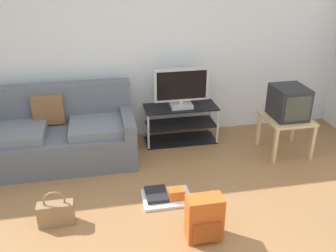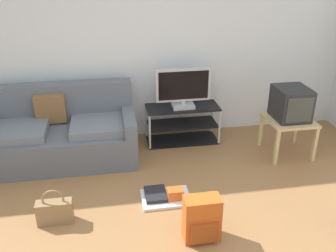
{
  "view_description": "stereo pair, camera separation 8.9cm",
  "coord_description": "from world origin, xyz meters",
  "px_view_note": "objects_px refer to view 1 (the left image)",
  "views": [
    {
      "loc": [
        -0.34,
        -2.3,
        2.33
      ],
      "look_at": [
        0.35,
        1.19,
        0.67
      ],
      "focal_mm": 39.93,
      "sensor_mm": 36.0,
      "label": 1
    },
    {
      "loc": [
        -0.25,
        -2.32,
        2.33
      ],
      "look_at": [
        0.35,
        1.19,
        0.67
      ],
      "focal_mm": 39.93,
      "sensor_mm": 36.0,
      "label": 2
    }
  ],
  "objects_px": {
    "couch": "(59,135)",
    "side_table": "(287,123)",
    "tv_stand": "(180,124)",
    "backpack": "(204,218)",
    "handbag": "(56,213)",
    "crt_tv": "(289,102)",
    "floor_tray": "(166,196)",
    "flat_tv": "(181,89)"
  },
  "relations": [
    {
      "from": "backpack",
      "to": "floor_tray",
      "type": "distance_m",
      "value": 0.68
    },
    {
      "from": "side_table",
      "to": "crt_tv",
      "type": "height_order",
      "value": "crt_tv"
    },
    {
      "from": "handbag",
      "to": "floor_tray",
      "type": "relative_size",
      "value": 0.72
    },
    {
      "from": "tv_stand",
      "to": "backpack",
      "type": "relative_size",
      "value": 2.24
    },
    {
      "from": "side_table",
      "to": "backpack",
      "type": "xyz_separation_m",
      "value": [
        -1.44,
        -1.35,
        -0.19
      ]
    },
    {
      "from": "crt_tv",
      "to": "backpack",
      "type": "bearing_deg",
      "value": -136.58
    },
    {
      "from": "flat_tv",
      "to": "handbag",
      "type": "bearing_deg",
      "value": -136.61
    },
    {
      "from": "crt_tv",
      "to": "handbag",
      "type": "height_order",
      "value": "crt_tv"
    },
    {
      "from": "backpack",
      "to": "handbag",
      "type": "bearing_deg",
      "value": 138.13
    },
    {
      "from": "crt_tv",
      "to": "side_table",
      "type": "bearing_deg",
      "value": -90.0
    },
    {
      "from": "side_table",
      "to": "crt_tv",
      "type": "bearing_deg",
      "value": 90.0
    },
    {
      "from": "tv_stand",
      "to": "crt_tv",
      "type": "height_order",
      "value": "crt_tv"
    },
    {
      "from": "crt_tv",
      "to": "handbag",
      "type": "distance_m",
      "value": 2.94
    },
    {
      "from": "flat_tv",
      "to": "handbag",
      "type": "distance_m",
      "value": 2.18
    },
    {
      "from": "flat_tv",
      "to": "crt_tv",
      "type": "height_order",
      "value": "flat_tv"
    },
    {
      "from": "side_table",
      "to": "crt_tv",
      "type": "xyz_separation_m",
      "value": [
        -0.0,
        0.02,
        0.27
      ]
    },
    {
      "from": "couch",
      "to": "floor_tray",
      "type": "bearing_deg",
      "value": -44.09
    },
    {
      "from": "backpack",
      "to": "handbag",
      "type": "height_order",
      "value": "backpack"
    },
    {
      "from": "couch",
      "to": "tv_stand",
      "type": "relative_size",
      "value": 1.87
    },
    {
      "from": "flat_tv",
      "to": "side_table",
      "type": "bearing_deg",
      "value": -23.26
    },
    {
      "from": "side_table",
      "to": "floor_tray",
      "type": "bearing_deg",
      "value": -156.41
    },
    {
      "from": "handbag",
      "to": "floor_tray",
      "type": "height_order",
      "value": "handbag"
    },
    {
      "from": "couch",
      "to": "tv_stand",
      "type": "height_order",
      "value": "couch"
    },
    {
      "from": "handbag",
      "to": "couch",
      "type": "bearing_deg",
      "value": 91.23
    },
    {
      "from": "crt_tv",
      "to": "handbag",
      "type": "xyz_separation_m",
      "value": [
        -2.74,
        -0.92,
        -0.54
      ]
    },
    {
      "from": "side_table",
      "to": "handbag",
      "type": "height_order",
      "value": "side_table"
    },
    {
      "from": "couch",
      "to": "tv_stand",
      "type": "distance_m",
      "value": 1.56
    },
    {
      "from": "couch",
      "to": "side_table",
      "type": "relative_size",
      "value": 3.24
    },
    {
      "from": "tv_stand",
      "to": "handbag",
      "type": "relative_size",
      "value": 2.63
    },
    {
      "from": "couch",
      "to": "handbag",
      "type": "bearing_deg",
      "value": -88.77
    },
    {
      "from": "backpack",
      "to": "handbag",
      "type": "distance_m",
      "value": 1.38
    },
    {
      "from": "couch",
      "to": "crt_tv",
      "type": "xyz_separation_m",
      "value": [
        2.77,
        -0.33,
        0.34
      ]
    },
    {
      "from": "floor_tray",
      "to": "flat_tv",
      "type": "bearing_deg",
      "value": 70.75
    },
    {
      "from": "tv_stand",
      "to": "handbag",
      "type": "bearing_deg",
      "value": -136.17
    },
    {
      "from": "backpack",
      "to": "couch",
      "type": "bearing_deg",
      "value": 104.97
    },
    {
      "from": "tv_stand",
      "to": "crt_tv",
      "type": "distance_m",
      "value": 1.4
    },
    {
      "from": "crt_tv",
      "to": "backpack",
      "type": "height_order",
      "value": "crt_tv"
    },
    {
      "from": "couch",
      "to": "side_table",
      "type": "xyz_separation_m",
      "value": [
        2.77,
        -0.34,
        0.08
      ]
    },
    {
      "from": "floor_tray",
      "to": "side_table",
      "type": "bearing_deg",
      "value": 23.59
    },
    {
      "from": "tv_stand",
      "to": "side_table",
      "type": "distance_m",
      "value": 1.35
    },
    {
      "from": "backpack",
      "to": "floor_tray",
      "type": "height_order",
      "value": "backpack"
    },
    {
      "from": "flat_tv",
      "to": "floor_tray",
      "type": "bearing_deg",
      "value": -109.25
    }
  ]
}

